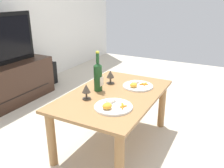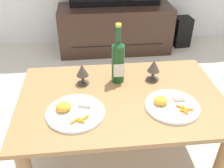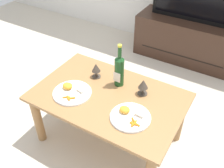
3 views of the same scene
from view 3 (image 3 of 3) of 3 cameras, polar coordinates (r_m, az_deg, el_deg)
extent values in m
plane|color=beige|center=(2.30, -0.66, -11.90)|extent=(6.40, 6.40, 0.00)
cube|color=#9E7042|center=(1.95, -0.77, -2.82)|extent=(1.13, 0.73, 0.03)
cylinder|color=#9E7042|center=(2.21, -16.17, -7.56)|extent=(0.07, 0.07, 0.47)
cylinder|color=#9E7042|center=(2.52, -6.90, 0.72)|extent=(0.07, 0.07, 0.47)
cylinder|color=#9E7042|center=(2.19, 14.85, -7.58)|extent=(0.07, 0.07, 0.47)
cube|color=#382319|center=(3.26, 16.47, 9.30)|extent=(1.23, 0.43, 0.51)
cube|color=black|center=(3.13, 14.92, 6.07)|extent=(0.98, 0.01, 0.01)
cylinder|color=#19471E|center=(1.97, 1.66, 2.59)|extent=(0.07, 0.07, 0.23)
cone|color=#19471E|center=(1.90, 1.73, 5.72)|extent=(0.07, 0.07, 0.03)
cylinder|color=#19471E|center=(1.87, 1.76, 7.15)|extent=(0.03, 0.03, 0.09)
cylinder|color=yellow|center=(1.85, 1.79, 8.48)|extent=(0.03, 0.03, 0.02)
cube|color=silver|center=(1.96, 1.10, 1.48)|extent=(0.06, 0.00, 0.08)
cylinder|color=#473D33|center=(2.12, -3.48, 1.69)|extent=(0.07, 0.07, 0.01)
cylinder|color=#473D33|center=(2.11, -3.51, 2.32)|extent=(0.02, 0.02, 0.05)
cone|color=#473D33|center=(2.07, -3.58, 3.69)|extent=(0.07, 0.07, 0.07)
cylinder|color=#473D33|center=(1.97, 6.76, -2.09)|extent=(0.08, 0.08, 0.01)
cylinder|color=#473D33|center=(1.95, 6.83, -1.42)|extent=(0.02, 0.02, 0.05)
cone|color=#473D33|center=(1.91, 6.97, 0.02)|extent=(0.07, 0.07, 0.07)
cylinder|color=white|center=(1.98, -8.84, -1.96)|extent=(0.30, 0.30, 0.01)
torus|color=white|center=(1.97, -8.86, -1.79)|extent=(0.29, 0.29, 0.01)
ellipsoid|color=orange|center=(2.00, -9.86, -0.43)|extent=(0.08, 0.07, 0.04)
cube|color=beige|center=(1.97, -6.78, -1.28)|extent=(0.08, 0.07, 0.02)
cylinder|color=orange|center=(1.93, -10.13, -2.90)|extent=(0.05, 0.04, 0.01)
cylinder|color=orange|center=(1.92, -9.70, -3.14)|extent=(0.05, 0.04, 0.01)
cylinder|color=orange|center=(1.91, -9.16, -3.16)|extent=(0.05, 0.04, 0.01)
cylinder|color=orange|center=(1.91, -8.92, -3.08)|extent=(0.05, 0.04, 0.01)
cylinder|color=white|center=(1.77, 4.09, -7.39)|extent=(0.28, 0.28, 0.01)
torus|color=white|center=(1.76, 4.10, -7.21)|extent=(0.28, 0.28, 0.01)
ellipsoid|color=orange|center=(1.78, 2.82, -5.71)|extent=(0.07, 0.07, 0.04)
cube|color=beige|center=(1.78, 6.28, -6.61)|extent=(0.06, 0.05, 0.02)
cylinder|color=orange|center=(1.71, 4.47, -8.84)|extent=(0.03, 0.05, 0.01)
cylinder|color=orange|center=(1.72, 4.74, -8.78)|extent=(0.05, 0.01, 0.01)
cylinder|color=orange|center=(1.72, 5.49, -8.85)|extent=(0.05, 0.02, 0.01)
cylinder|color=orange|center=(1.72, 5.05, -8.63)|extent=(0.01, 0.05, 0.01)
cylinder|color=orange|center=(1.74, 4.82, -8.06)|extent=(0.05, 0.04, 0.01)
camera|label=1|loc=(2.54, -51.65, 14.00)|focal=38.12mm
camera|label=2|loc=(1.04, -45.57, 1.31)|focal=40.86mm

